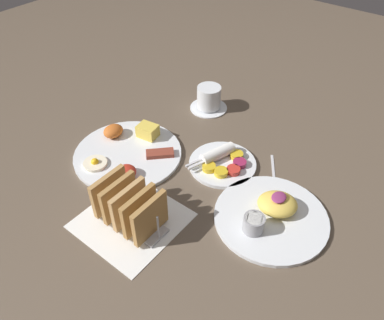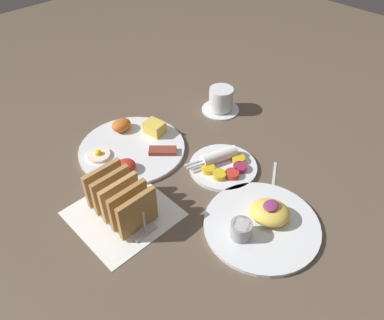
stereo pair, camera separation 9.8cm
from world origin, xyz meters
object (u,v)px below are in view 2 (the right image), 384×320
(plate_foreground, at_px, (262,222))
(toast_rack, at_px, (121,199))
(plate_breakfast, at_px, (132,146))
(coffee_cup, at_px, (221,101))
(plate_condiments, at_px, (223,165))

(plate_foreground, height_order, toast_rack, toast_rack)
(plate_breakfast, xyz_separation_m, coffee_cup, (0.33, -0.04, 0.03))
(plate_foreground, bearing_deg, plate_condiments, 67.11)
(toast_rack, bearing_deg, coffee_cup, 15.50)
(plate_breakfast, relative_size, toast_rack, 1.65)
(plate_breakfast, height_order, plate_condiments, plate_breakfast)
(plate_breakfast, bearing_deg, coffee_cup, -7.21)
(plate_condiments, relative_size, coffee_cup, 1.51)
(plate_breakfast, height_order, coffee_cup, coffee_cup)
(plate_condiments, height_order, plate_foreground, plate_foreground)
(plate_breakfast, distance_m, toast_rack, 0.24)
(plate_foreground, distance_m, coffee_cup, 0.48)
(toast_rack, bearing_deg, plate_condiments, -11.25)
(plate_breakfast, relative_size, coffee_cup, 2.48)
(plate_condiments, relative_size, plate_foreground, 0.68)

